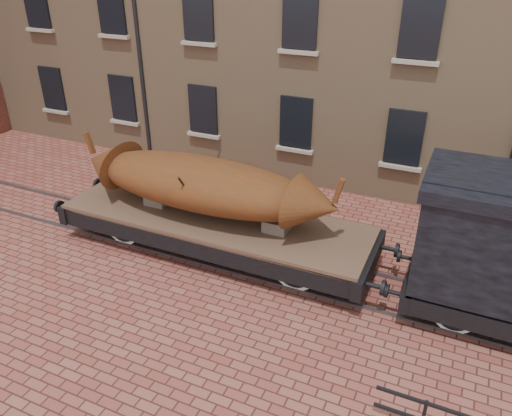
% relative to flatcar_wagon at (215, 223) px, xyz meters
% --- Properties ---
extents(ground, '(90.00, 90.00, 0.00)m').
position_rel_flatcar_wagon_xyz_m(ground, '(2.89, 0.00, -0.88)').
color(ground, brown).
extents(rail_track, '(30.00, 1.52, 0.06)m').
position_rel_flatcar_wagon_xyz_m(rail_track, '(2.89, 0.00, -0.85)').
color(rail_track, '#59595E').
rests_on(rail_track, ground).
extents(flatcar_wagon, '(9.30, 2.52, 1.40)m').
position_rel_flatcar_wagon_xyz_m(flatcar_wagon, '(0.00, 0.00, 0.00)').
color(flatcar_wagon, brown).
rests_on(flatcar_wagon, ground).
extents(iron_boat, '(7.40, 2.16, 1.74)m').
position_rel_flatcar_wagon_xyz_m(iron_boat, '(-0.33, 0.00, 1.10)').
color(iron_boat, maroon).
rests_on(iron_boat, flatcar_wagon).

